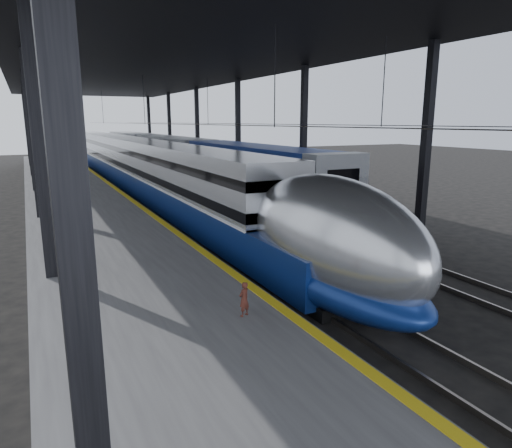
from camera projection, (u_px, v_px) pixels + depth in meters
ground at (297, 333)px, 12.47m from camera, size 160.00×160.00×0.00m
platform at (80, 206)px, 28.29m from camera, size 6.00×80.00×1.00m
yellow_strip at (125, 195)px, 29.40m from camera, size 0.30×80.00×0.01m
rails at (202, 203)px, 31.87m from camera, size 6.52×80.00×0.16m
canopy at (159, 65)px, 28.75m from camera, size 18.00×75.00×9.47m
tgv_train at (136, 166)px, 38.13m from camera, size 2.96×65.20×4.24m
second_train at (174, 158)px, 45.32m from camera, size 3.04×56.05×4.19m
child at (244, 299)px, 11.09m from camera, size 0.38×0.32×0.87m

